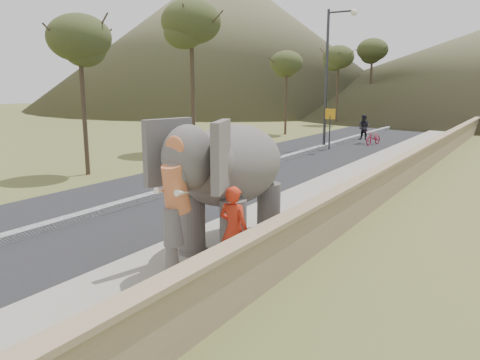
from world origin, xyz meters
TOP-DOWN VIEW (x-y plane):
  - ground at (0.00, 0.00)m, footprint 160.00×160.00m
  - road at (-5.00, 10.00)m, footprint 7.00×120.00m
  - median at (-5.00, 10.00)m, footprint 0.35×120.00m
  - walkway at (0.00, 10.00)m, footprint 3.00×120.00m
  - parapet at (1.65, 10.00)m, footprint 0.30×120.00m
  - lamppost at (-4.69, 17.78)m, footprint 1.76×0.36m
  - signboard at (-4.50, 17.37)m, footprint 0.60×0.08m
  - hill_left at (-38.00, 55.00)m, footprint 60.00×60.00m
  - elephant_and_man at (0.02, 0.13)m, footprint 2.47×4.25m
  - motorcyclist at (-3.28, 21.00)m, footprint 1.56×1.78m
  - trees at (1.88, 29.63)m, footprint 47.49×44.02m

SIDE VIEW (x-z plane):
  - ground at x=0.00m, z-range 0.00..0.00m
  - road at x=-5.00m, z-range 0.00..0.03m
  - walkway at x=0.00m, z-range 0.00..0.15m
  - median at x=-5.00m, z-range 0.00..0.22m
  - parapet at x=1.65m, z-range 0.00..1.10m
  - motorcyclist at x=-3.28m, z-range -0.20..1.70m
  - elephant_and_man at x=0.02m, z-range 0.14..3.10m
  - signboard at x=-4.50m, z-range 0.44..2.84m
  - trees at x=1.88m, z-range -0.73..8.35m
  - lamppost at x=-4.69m, z-range 0.87..8.87m
  - hill_left at x=-38.00m, z-range 0.00..22.00m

